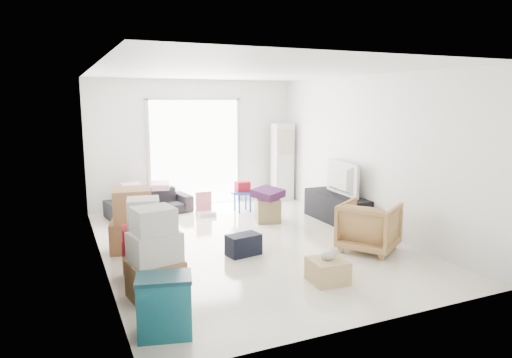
{
  "coord_description": "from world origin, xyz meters",
  "views": [
    {
      "loc": [
        -2.77,
        -6.51,
        2.27
      ],
      "look_at": [
        0.21,
        0.2,
        1.0
      ],
      "focal_mm": 32.0,
      "sensor_mm": 36.0,
      "label": 1
    }
  ],
  "objects": [
    {
      "name": "room_shell",
      "position": [
        0.0,
        0.0,
        1.35
      ],
      "size": [
        4.98,
        6.48,
        3.18
      ],
      "color": "white",
      "rests_on": "ground"
    },
    {
      "name": "sliding_door",
      "position": [
        0.0,
        2.98,
        1.24
      ],
      "size": [
        2.1,
        0.04,
        2.33
      ],
      "color": "white",
      "rests_on": "room_shell"
    },
    {
      "name": "ac_tower",
      "position": [
        1.95,
        2.65,
        0.88
      ],
      "size": [
        0.45,
        0.3,
        1.75
      ],
      "primitive_type": "cube",
      "color": "silver",
      "rests_on": "room_shell"
    },
    {
      "name": "tv_console",
      "position": [
        2.0,
        0.52,
        0.26
      ],
      "size": [
        0.48,
        1.59,
        0.53
      ],
      "primitive_type": "cube",
      "color": "black",
      "rests_on": "room_shell"
    },
    {
      "name": "television",
      "position": [
        2.0,
        0.52,
        0.6
      ],
      "size": [
        0.69,
        1.11,
        0.14
      ],
      "primitive_type": "imported",
      "rotation": [
        0.0,
        0.0,
        1.5
      ],
      "color": "black",
      "rests_on": "tv_console"
    },
    {
      "name": "sofa",
      "position": [
        -1.12,
        2.5,
        0.33
      ],
      "size": [
        1.72,
        0.78,
        0.65
      ],
      "primitive_type": "imported",
      "rotation": [
        0.0,
        0.0,
        0.18
      ],
      "color": "black",
      "rests_on": "room_shell"
    },
    {
      "name": "pillow_left",
      "position": [
        -1.44,
        2.51,
        0.71
      ],
      "size": [
        0.47,
        0.4,
        0.13
      ],
      "primitive_type": "cube",
      "rotation": [
        0.0,
        0.0,
        0.23
      ],
      "color": "#E2A5BB",
      "rests_on": "sofa"
    },
    {
      "name": "pillow_right",
      "position": [
        -0.87,
        2.51,
        0.71
      ],
      "size": [
        0.37,
        0.32,
        0.11
      ],
      "primitive_type": "cube",
      "rotation": [
        0.0,
        0.0,
        -0.24
      ],
      "color": "#E2A5BB",
      "rests_on": "sofa"
    },
    {
      "name": "armchair",
      "position": [
        1.52,
        -1.08,
        0.41
      ],
      "size": [
        1.06,
        1.08,
        0.82
      ],
      "primitive_type": "imported",
      "rotation": [
        0.0,
        0.0,
        2.16
      ],
      "color": "#AA814B",
      "rests_on": "room_shell"
    },
    {
      "name": "storage_bins",
      "position": [
        -1.9,
        -2.37,
        0.31
      ],
      "size": [
        0.6,
        0.49,
        0.61
      ],
      "rotation": [
        0.0,
        0.0,
        -0.24
      ],
      "color": "#145967",
      "rests_on": "room_shell"
    },
    {
      "name": "box_stack_a",
      "position": [
        -1.8,
        -1.46,
        0.48
      ],
      "size": [
        0.66,
        0.58,
        1.07
      ],
      "rotation": [
        0.0,
        0.0,
        0.18
      ],
      "color": "olive",
      "rests_on": "room_shell"
    },
    {
      "name": "box_stack_b",
      "position": [
        -1.8,
        -0.81,
        0.46
      ],
      "size": [
        0.61,
        0.52,
        1.05
      ],
      "rotation": [
        0.0,
        0.0,
        -0.1
      ],
      "color": "olive",
      "rests_on": "room_shell"
    },
    {
      "name": "box_stack_c",
      "position": [
        -1.77,
        0.37,
        0.47
      ],
      "size": [
        0.75,
        0.67,
        0.96
      ],
      "rotation": [
        0.0,
        0.0,
        -0.11
      ],
      "color": "olive",
      "rests_on": "room_shell"
    },
    {
      "name": "loose_box",
      "position": [
        -1.39,
        -0.03,
        0.16
      ],
      "size": [
        0.53,
        0.53,
        0.32
      ],
      "primitive_type": "cube",
      "rotation": [
        0.0,
        0.0,
        0.6
      ],
      "color": "olive",
      "rests_on": "room_shell"
    },
    {
      "name": "duffel_bag",
      "position": [
        -0.31,
        -0.5,
        0.16
      ],
      "size": [
        0.53,
        0.37,
        0.31
      ],
      "primitive_type": "cube",
      "rotation": [
        0.0,
        0.0,
        0.16
      ],
      "color": "black",
      "rests_on": "room_shell"
    },
    {
      "name": "ottoman",
      "position": [
        0.83,
        1.05,
        0.22
      ],
      "size": [
        0.54,
        0.54,
        0.44
      ],
      "primitive_type": "cube",
      "rotation": [
        0.0,
        0.0,
        -0.27
      ],
      "color": "olive",
      "rests_on": "room_shell"
    },
    {
      "name": "blanket",
      "position": [
        0.83,
        1.05,
        0.51
      ],
      "size": [
        0.65,
        0.65,
        0.14
      ],
      "primitive_type": "cube",
      "rotation": [
        0.0,
        0.0,
        0.46
      ],
      "color": "#481D49",
      "rests_on": "ottoman"
    },
    {
      "name": "kids_table",
      "position": [
        0.69,
        1.99,
        0.44
      ],
      "size": [
        0.49,
        0.49,
        0.62
      ],
      "rotation": [
        0.0,
        0.0,
        -0.14
      ],
      "color": "#1A45B8",
      "rests_on": "room_shell"
    },
    {
      "name": "toy_walker",
      "position": [
        -0.11,
        2.0,
        0.13
      ],
      "size": [
        0.35,
        0.31,
        0.46
      ],
      "rotation": [
        0.0,
        0.0,
        0.02
      ],
      "color": "silver",
      "rests_on": "room_shell"
    },
    {
      "name": "wood_crate",
      "position": [
        0.27,
        -1.88,
        0.15
      ],
      "size": [
        0.47,
        0.47,
        0.29
      ],
      "primitive_type": "cube",
      "rotation": [
        0.0,
        0.0,
        -0.06
      ],
      "color": "tan",
      "rests_on": "room_shell"
    },
    {
      "name": "plush_bunny",
      "position": [
        0.3,
        -1.87,
        0.36
      ],
      "size": [
        0.27,
        0.15,
        0.14
      ],
      "rotation": [
        0.0,
        0.0,
        -0.02
      ],
      "color": "#B2ADA8",
      "rests_on": "wood_crate"
    }
  ]
}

